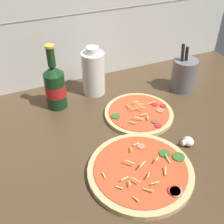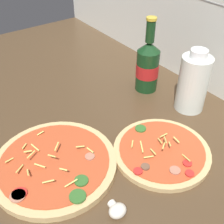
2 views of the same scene
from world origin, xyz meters
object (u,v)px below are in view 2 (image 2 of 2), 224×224
oil_bottle (193,83)px  mushroom_left (117,210)px  pizza_near (55,164)px  pizza_far (162,151)px  beer_bottle (148,65)px

oil_bottle → mushroom_left: size_ratio=4.73×
pizza_near → mushroom_left: (18.88, 4.51, 0.34)cm
oil_bottle → pizza_near: bearing=-93.0°
pizza_far → oil_bottle: bearing=114.8°
pizza_near → beer_bottle: (-13.42, 40.73, 7.68)cm
pizza_near → pizza_far: (11.79, 23.81, -0.19)cm
mushroom_left → pizza_near: bearing=-166.6°
beer_bottle → mushroom_left: 49.08cm
pizza_far → mushroom_left: 20.56cm
pizza_far → beer_bottle: 31.37cm
pizza_far → pizza_near: bearing=-116.3°
pizza_far → oil_bottle: size_ratio=1.28×
pizza_far → mushroom_left: bearing=-69.8°
pizza_near → pizza_far: size_ratio=1.22×
beer_bottle → oil_bottle: bearing=12.6°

